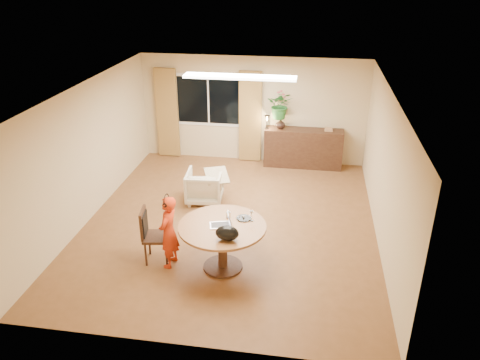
# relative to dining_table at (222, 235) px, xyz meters

# --- Properties ---
(floor) EXTENTS (6.50, 6.50, 0.00)m
(floor) POSITION_rel_dining_table_xyz_m (-0.14, 1.46, -0.63)
(floor) COLOR brown
(floor) RESTS_ON ground
(ceiling) EXTENTS (6.50, 6.50, 0.00)m
(ceiling) POSITION_rel_dining_table_xyz_m (-0.14, 1.46, 1.97)
(ceiling) COLOR white
(ceiling) RESTS_ON wall_back
(wall_back) EXTENTS (5.50, 0.00, 5.50)m
(wall_back) POSITION_rel_dining_table_xyz_m (-0.14, 4.71, 0.67)
(wall_back) COLOR #D0B187
(wall_back) RESTS_ON floor
(wall_left) EXTENTS (0.00, 6.50, 6.50)m
(wall_left) POSITION_rel_dining_table_xyz_m (-2.89, 1.46, 0.67)
(wall_left) COLOR #D0B187
(wall_left) RESTS_ON floor
(wall_right) EXTENTS (0.00, 6.50, 6.50)m
(wall_right) POSITION_rel_dining_table_xyz_m (2.61, 1.46, 0.67)
(wall_right) COLOR #D0B187
(wall_right) RESTS_ON floor
(window) EXTENTS (1.70, 0.03, 1.30)m
(window) POSITION_rel_dining_table_xyz_m (-1.24, 4.69, 0.87)
(window) COLOR white
(window) RESTS_ON wall_back
(curtain_left) EXTENTS (0.55, 0.08, 2.25)m
(curtain_left) POSITION_rel_dining_table_xyz_m (-2.29, 4.62, 0.52)
(curtain_left) COLOR olive
(curtain_left) RESTS_ON wall_back
(curtain_right) EXTENTS (0.55, 0.08, 2.25)m
(curtain_right) POSITION_rel_dining_table_xyz_m (-0.19, 4.62, 0.52)
(curtain_right) COLOR olive
(curtain_right) RESTS_ON wall_back
(ceiling_panel) EXTENTS (2.20, 0.35, 0.05)m
(ceiling_panel) POSITION_rel_dining_table_xyz_m (-0.14, 2.66, 1.94)
(ceiling_panel) COLOR white
(ceiling_panel) RESTS_ON ceiling
(dining_table) EXTENTS (1.41, 1.41, 0.80)m
(dining_table) POSITION_rel_dining_table_xyz_m (0.00, 0.00, 0.00)
(dining_table) COLOR brown
(dining_table) RESTS_ON floor
(dining_chair) EXTENTS (0.52, 0.49, 0.96)m
(dining_chair) POSITION_rel_dining_table_xyz_m (-1.12, 0.04, -0.15)
(dining_chair) COLOR black
(dining_chair) RESTS_ON floor
(child) EXTENTS (0.49, 0.35, 1.25)m
(child) POSITION_rel_dining_table_xyz_m (-0.87, -0.05, -0.00)
(child) COLOR red
(child) RESTS_ON floor
(laptop) EXTENTS (0.39, 0.31, 0.23)m
(laptop) POSITION_rel_dining_table_xyz_m (-0.03, -0.01, 0.29)
(laptop) COLOR #B7B7BC
(laptop) RESTS_ON dining_table
(tumbler) EXTENTS (0.09, 0.09, 0.10)m
(tumbler) POSITION_rel_dining_table_xyz_m (0.06, 0.26, 0.22)
(tumbler) COLOR white
(tumbler) RESTS_ON dining_table
(wine_glass) EXTENTS (0.06, 0.06, 0.18)m
(wine_glass) POSITION_rel_dining_table_xyz_m (0.44, 0.21, 0.26)
(wine_glass) COLOR white
(wine_glass) RESTS_ON dining_table
(pot_lid) EXTENTS (0.26, 0.26, 0.04)m
(pot_lid) POSITION_rel_dining_table_xyz_m (0.31, 0.26, 0.19)
(pot_lid) COLOR white
(pot_lid) RESTS_ON dining_table
(handbag) EXTENTS (0.37, 0.24, 0.24)m
(handbag) POSITION_rel_dining_table_xyz_m (0.16, -0.41, 0.29)
(handbag) COLOR black
(handbag) RESTS_ON dining_table
(armchair) EXTENTS (0.78, 0.80, 0.68)m
(armchair) POSITION_rel_dining_table_xyz_m (-0.82, 2.27, -0.29)
(armchair) COLOR #C3B09B
(armchair) RESTS_ON floor
(throw) EXTENTS (0.62, 0.68, 0.03)m
(throw) POSITION_rel_dining_table_xyz_m (-0.55, 2.25, 0.07)
(throw) COLOR beige
(throw) RESTS_ON armchair
(sideboard) EXTENTS (1.88, 0.46, 0.94)m
(sideboard) POSITION_rel_dining_table_xyz_m (1.14, 4.47, -0.16)
(sideboard) COLOR black
(sideboard) RESTS_ON floor
(vase) EXTENTS (0.24, 0.24, 0.25)m
(vase) POSITION_rel_dining_table_xyz_m (0.57, 4.47, 0.44)
(vase) COLOR black
(vase) RESTS_ON sideboard
(bouquet) EXTENTS (0.62, 0.55, 0.66)m
(bouquet) POSITION_rel_dining_table_xyz_m (0.56, 4.47, 0.89)
(bouquet) COLOR #3C6C28
(bouquet) RESTS_ON vase
(book_stack) EXTENTS (0.20, 0.16, 0.08)m
(book_stack) POSITION_rel_dining_table_xyz_m (1.72, 4.47, 0.35)
(book_stack) COLOR #996A4E
(book_stack) RESTS_ON sideboard
(desk_lamp) EXTENTS (0.15, 0.15, 0.34)m
(desk_lamp) POSITION_rel_dining_table_xyz_m (0.25, 4.42, 0.48)
(desk_lamp) COLOR black
(desk_lamp) RESTS_ON sideboard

